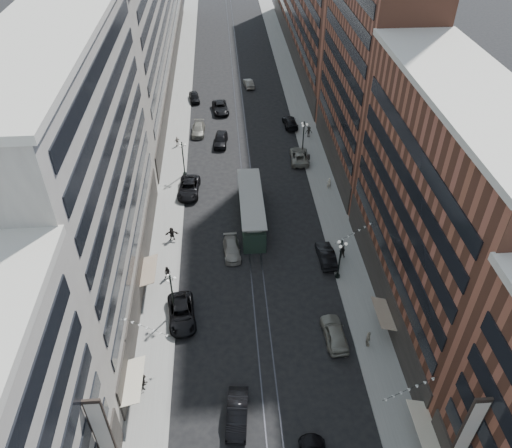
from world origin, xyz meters
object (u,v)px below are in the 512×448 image
object	(u,v)px
car_8	(198,129)
car_10	(326,255)
pedestrian_8	(329,183)
lamppost_sw_mid	(183,158)
car_4	(335,333)
car_12	(290,122)
pedestrian_extra_0	(144,381)
car_9	(194,97)
car_13	(221,140)
pedestrian_extra_1	(308,160)
pedestrian_7	(342,251)
pedestrian_2	(168,272)
car_14	(249,83)
lamppost_se_mid	(303,136)
lamppost_sw_far	(172,293)
car_extra_0	(232,249)
lamppost_se_far	(340,258)
pedestrian_5	(172,234)
streetcar	(251,210)
car_5	(237,414)
pedestrian_9	(309,132)
car_2	(182,314)
car_7	(189,188)
pedestrian_4	(368,339)
car_extra_1	(220,108)
car_11	(299,156)
pedestrian_6	(177,141)

from	to	relation	value
car_8	car_10	world-z (taller)	car_10
car_10	pedestrian_8	bearing A→B (deg)	-104.45
lamppost_sw_mid	car_4	xyz separation A→B (m)	(16.30, -31.64, -2.21)
car_12	pedestrian_extra_0	distance (m)	54.06
car_9	car_13	world-z (taller)	car_13
lamppost_sw_mid	pedestrian_extra_1	xyz separation A→B (m)	(18.72, 1.42, -2.04)
car_4	car_8	bearing A→B (deg)	-74.62
lamppost_sw_mid	pedestrian_7	distance (m)	27.81
pedestrian_2	car_12	bearing A→B (deg)	84.05
car_10	car_14	distance (m)	52.01
lamppost_se_mid	car_8	bearing A→B (deg)	154.35
lamppost_sw_far	pedestrian_extra_0	size ratio (longest dim) A/B	3.25
car_extra_0	pedestrian_extra_0	size ratio (longest dim) A/B	2.86
lamppost_se_far	pedestrian_extra_1	xyz separation A→B (m)	(0.32, 24.42, -2.04)
car_10	car_13	world-z (taller)	car_13
pedestrian_extra_0	pedestrian_2	bearing A→B (deg)	3.13
pedestrian_5	streetcar	bearing A→B (deg)	13.13
car_5	pedestrian_9	world-z (taller)	pedestrian_9
car_2	car_7	distance (m)	23.28
car_2	pedestrian_4	bearing A→B (deg)	-21.04
pedestrian_7	car_extra_1	size ratio (longest dim) A/B	0.29
car_10	pedestrian_9	distance (m)	30.27
car_11	car_13	size ratio (longest dim) A/B	1.12
car_5	car_11	world-z (taller)	car_5
lamppost_sw_mid	pedestrian_8	distance (m)	21.44
car_7	car_9	distance (m)	30.49
streetcar	car_7	xyz separation A→B (m)	(-8.40, 6.91, -0.88)
car_4	car_9	bearing A→B (deg)	-77.54
lamppost_se_far	pedestrian_extra_0	world-z (taller)	lamppost_se_far
pedestrian_5	pedestrian_extra_1	size ratio (longest dim) A/B	1.00
pedestrian_5	car_extra_1	size ratio (longest dim) A/B	0.32
pedestrian_7	car_7	bearing A→B (deg)	-27.68
pedestrian_extra_0	pedestrian_extra_1	world-z (taller)	pedestrian_extra_1
car_13	pedestrian_extra_0	distance (m)	45.51
car_2	pedestrian_5	bearing A→B (deg)	91.34
car_7	pedestrian_9	size ratio (longest dim) A/B	3.29
car_14	car_11	bearing A→B (deg)	94.50
pedestrian_9	pedestrian_4	bearing A→B (deg)	-99.41
pedestrian_2	pedestrian_4	size ratio (longest dim) A/B	0.84
car_10	pedestrian_2	bearing A→B (deg)	2.78
lamppost_se_far	lamppost_se_mid	size ratio (longest dim) A/B	1.00
lamppost_se_mid	streetcar	distance (m)	18.95
car_7	car_13	world-z (taller)	car_13
car_12	pedestrian_6	bearing A→B (deg)	12.59
pedestrian_4	pedestrian_7	world-z (taller)	pedestrian_4
car_12	car_14	bearing A→B (deg)	-74.22
lamppost_se_mid	car_4	world-z (taller)	lamppost_se_mid
pedestrian_4	pedestrian_5	bearing A→B (deg)	58.43
car_11	pedestrian_9	distance (m)	7.63
streetcar	car_10	size ratio (longest dim) A/B	2.71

